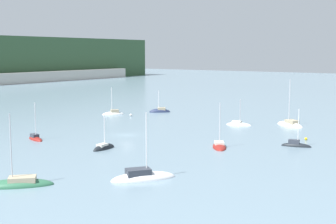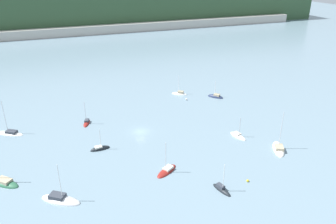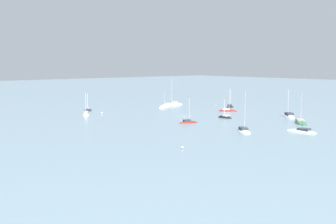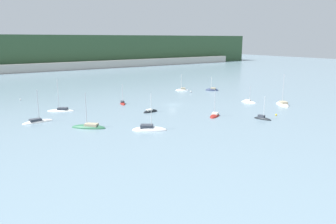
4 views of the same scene
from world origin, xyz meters
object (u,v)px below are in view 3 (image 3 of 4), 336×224
sailboat_0 (164,107)px  sailboat_5 (88,111)px  sailboat_1 (86,115)px  sailboat_9 (244,131)px  sailboat_4 (230,107)px  sailboat_2 (225,118)px  sailboat_3 (173,105)px  mooring_buoy_1 (102,113)px  mooring_buoy_2 (182,148)px  sailboat_7 (288,117)px  mooring_buoy_0 (216,106)px  sailboat_10 (301,123)px  sailboat_8 (188,123)px  sailboat_6 (228,111)px  sailboat_11 (302,132)px

sailboat_0 → sailboat_5: bearing=152.4°
sailboat_1 → sailboat_9: size_ratio=0.74×
sailboat_4 → sailboat_2: bearing=-155.1°
sailboat_3 → mooring_buoy_1: sailboat_3 is taller
sailboat_2 → mooring_buoy_2: size_ratio=13.24×
sailboat_5 → sailboat_3: bearing=135.8°
sailboat_5 → sailboat_7: 67.89m
sailboat_9 → mooring_buoy_0: 65.58m
sailboat_0 → sailboat_4: size_ratio=0.89×
sailboat_10 → mooring_buoy_1: bearing=-108.9°
sailboat_5 → sailboat_10: sailboat_10 is taller
sailboat_5 → sailboat_10: bearing=71.5°
sailboat_2 → sailboat_8: (-1.08, 16.46, 0.06)m
sailboat_2 → sailboat_4: bearing=-54.4°
sailboat_0 → mooring_buoy_2: (-65.63, 50.50, 0.16)m
sailboat_4 → mooring_buoy_0: size_ratio=13.70×
sailboat_0 → sailboat_2: sailboat_2 is taller
sailboat_2 → sailboat_4: (21.01, -25.74, 0.08)m
mooring_buoy_1 → sailboat_7: bearing=-138.5°
sailboat_2 → mooring_buoy_0: size_ratio=12.71×
sailboat_6 → mooring_buoy_0: sailboat_6 is taller
sailboat_3 → mooring_buoy_2: sailboat_3 is taller
mooring_buoy_0 → mooring_buoy_1: bearing=82.5°
sailboat_6 → sailboat_9: bearing=-76.9°
sailboat_11 → mooring_buoy_0: bearing=-32.6°
sailboat_0 → sailboat_6: sailboat_6 is taller
sailboat_1 → sailboat_5: bearing=-175.8°
sailboat_3 → sailboat_9: 73.20m
sailboat_3 → sailboat_4: sailboat_3 is taller
sailboat_0 → sailboat_5: 29.09m
sailboat_1 → sailboat_3: sailboat_3 is taller
sailboat_3 → sailboat_1: bearing=40.3°
sailboat_4 → sailboat_10: sailboat_10 is taller
sailboat_2 → sailboat_7: size_ratio=0.70×
mooring_buoy_2 → mooring_buoy_0: bearing=-50.7°
sailboat_2 → sailboat_9: size_ratio=0.64×
sailboat_2 → sailboat_3: sailboat_3 is taller
sailboat_4 → mooring_buoy_2: (-49.78, 69.67, 0.11)m
sailboat_7 → sailboat_1: bearing=81.4°
sailboat_4 → sailboat_6: sailboat_6 is taller
mooring_buoy_1 → sailboat_9: bearing=-174.6°
sailboat_8 → mooring_buoy_0: sailboat_8 is taller
sailboat_4 → sailboat_0: bearing=126.1°
mooring_buoy_1 → sailboat_4: bearing=-105.1°
sailboat_9 → sailboat_11: (-9.48, -10.51, -0.03)m
sailboat_1 → mooring_buoy_2: bearing=24.0°
sailboat_3 → sailboat_11: sailboat_3 is taller
sailboat_0 → sailboat_3: bearing=20.0°
sailboat_2 → sailboat_9: sailboat_9 is taller
mooring_buoy_2 → sailboat_9: bearing=-76.0°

